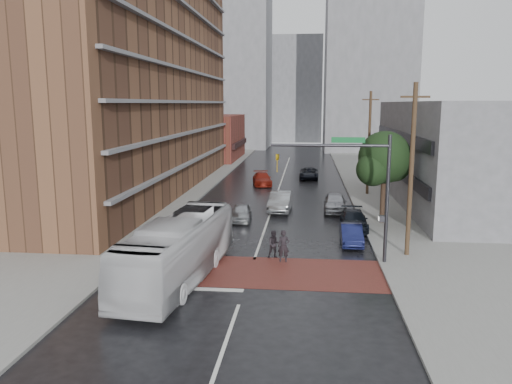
% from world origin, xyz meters
% --- Properties ---
extents(ground, '(160.00, 160.00, 0.00)m').
position_xyz_m(ground, '(0.00, 0.00, 0.00)').
color(ground, black).
rests_on(ground, ground).
extents(crosswalk, '(14.00, 5.00, 0.02)m').
position_xyz_m(crosswalk, '(0.00, 0.50, 0.01)').
color(crosswalk, maroon).
rests_on(crosswalk, ground).
extents(sidewalk_west, '(9.00, 90.00, 0.15)m').
position_xyz_m(sidewalk_west, '(-11.50, 25.00, 0.07)').
color(sidewalk_west, gray).
rests_on(sidewalk_west, ground).
extents(sidewalk_east, '(9.00, 90.00, 0.15)m').
position_xyz_m(sidewalk_east, '(11.50, 25.00, 0.07)').
color(sidewalk_east, gray).
rests_on(sidewalk_east, ground).
extents(apartment_block, '(10.00, 44.00, 28.00)m').
position_xyz_m(apartment_block, '(-14.00, 24.00, 14.00)').
color(apartment_block, brown).
rests_on(apartment_block, ground).
extents(storefront_west, '(8.00, 16.00, 7.00)m').
position_xyz_m(storefront_west, '(-12.00, 54.00, 3.50)').
color(storefront_west, maroon).
rests_on(storefront_west, ground).
extents(building_east, '(11.00, 26.00, 9.00)m').
position_xyz_m(building_east, '(16.50, 20.00, 4.50)').
color(building_east, gray).
rests_on(building_east, ground).
extents(distant_tower_west, '(18.00, 16.00, 32.00)m').
position_xyz_m(distant_tower_west, '(-14.00, 78.00, 16.00)').
color(distant_tower_west, gray).
rests_on(distant_tower_west, ground).
extents(distant_tower_east, '(16.00, 14.00, 36.00)m').
position_xyz_m(distant_tower_east, '(14.00, 72.00, 18.00)').
color(distant_tower_east, gray).
rests_on(distant_tower_east, ground).
extents(distant_tower_center, '(12.00, 10.00, 24.00)m').
position_xyz_m(distant_tower_center, '(0.00, 95.00, 12.00)').
color(distant_tower_center, gray).
rests_on(distant_tower_center, ground).
extents(street_tree, '(4.20, 4.10, 6.90)m').
position_xyz_m(street_tree, '(8.52, 12.03, 4.73)').
color(street_tree, '#332319').
rests_on(street_tree, ground).
extents(signal_mast, '(6.50, 0.30, 7.20)m').
position_xyz_m(signal_mast, '(5.85, 2.50, 4.73)').
color(signal_mast, '#2D2D33').
rests_on(signal_mast, ground).
extents(utility_pole_near, '(1.60, 0.26, 10.00)m').
position_xyz_m(utility_pole_near, '(8.80, 4.00, 5.14)').
color(utility_pole_near, '#473321').
rests_on(utility_pole_near, ground).
extents(utility_pole_far, '(1.60, 0.26, 10.00)m').
position_xyz_m(utility_pole_far, '(8.80, 24.00, 5.14)').
color(utility_pole_far, '#473321').
rests_on(utility_pole_far, ground).
extents(transit_bus, '(3.79, 11.67, 3.19)m').
position_xyz_m(transit_bus, '(-3.43, -1.09, 1.60)').
color(transit_bus, silver).
rests_on(transit_bus, ground).
extents(pedestrian_a, '(0.68, 0.46, 1.82)m').
position_xyz_m(pedestrian_a, '(1.68, 2.36, 0.91)').
color(pedestrian_a, black).
rests_on(pedestrian_a, ground).
extents(pedestrian_b, '(0.90, 0.77, 1.62)m').
position_xyz_m(pedestrian_b, '(1.11, 3.00, 0.81)').
color(pedestrian_b, black).
rests_on(pedestrian_b, ground).
extents(car_travel_a, '(1.72, 3.85, 1.28)m').
position_xyz_m(car_travel_a, '(-2.03, 12.09, 0.64)').
color(car_travel_a, '#9B9EA2').
rests_on(car_travel_a, ground).
extents(car_travel_b, '(1.95, 4.98, 1.62)m').
position_xyz_m(car_travel_b, '(0.77, 15.87, 0.81)').
color(car_travel_b, '#989C9F').
rests_on(car_travel_b, ground).
extents(car_travel_c, '(2.67, 4.95, 1.36)m').
position_xyz_m(car_travel_c, '(-1.96, 29.09, 0.68)').
color(car_travel_c, maroon).
rests_on(car_travel_c, ground).
extents(suv_travel, '(2.28, 4.75, 1.31)m').
position_xyz_m(suv_travel, '(3.17, 34.25, 0.65)').
color(suv_travel, black).
rests_on(suv_travel, ground).
extents(car_parked_near, '(1.36, 3.80, 1.25)m').
position_xyz_m(car_parked_near, '(5.81, 6.42, 0.62)').
color(car_parked_near, '#141846').
rests_on(car_parked_near, ground).
extents(car_parked_mid, '(1.89, 4.54, 1.31)m').
position_xyz_m(car_parked_mid, '(6.30, 10.34, 0.66)').
color(car_parked_mid, black).
rests_on(car_parked_mid, ground).
extents(car_parked_far, '(1.97, 4.59, 1.54)m').
position_xyz_m(car_parked_far, '(5.28, 16.13, 0.77)').
color(car_parked_far, '#9EA0A6').
rests_on(car_parked_far, ground).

